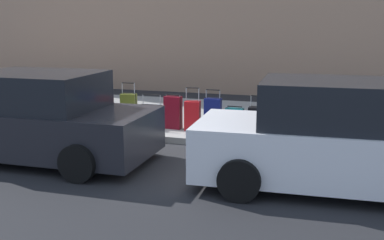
# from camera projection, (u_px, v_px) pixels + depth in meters

# --- Properties ---
(ground_plane) EXTENTS (40.00, 40.00, 0.00)m
(ground_plane) POSITION_uv_depth(u_px,v_px,m) (157.00, 142.00, 10.18)
(ground_plane) COLOR black
(sidewalk_curb) EXTENTS (18.00, 5.00, 0.14)m
(sidewalk_curb) POSITION_uv_depth(u_px,v_px,m) (191.00, 117.00, 12.49)
(sidewalk_curb) COLOR gray
(sidewalk_curb) RESTS_ON ground_plane
(suitcase_red_0) EXTENTS (0.37, 0.24, 1.04)m
(suitcase_red_0) POSITION_uv_depth(u_px,v_px,m) (350.00, 123.00, 9.72)
(suitcase_red_0) COLOR red
(suitcase_red_0) RESTS_ON sidewalk_curb
(suitcase_maroon_1) EXTENTS (0.38, 0.26, 0.98)m
(suitcase_maroon_1) POSITION_uv_depth(u_px,v_px,m) (326.00, 123.00, 9.74)
(suitcase_maroon_1) COLOR maroon
(suitcase_maroon_1) RESTS_ON sidewalk_curb
(suitcase_silver_2) EXTENTS (0.39, 0.21, 0.73)m
(suitcase_silver_2) POSITION_uv_depth(u_px,v_px,m) (303.00, 122.00, 10.00)
(suitcase_silver_2) COLOR #9EA0A8
(suitcase_silver_2) RESTS_ON sidewalk_curb
(suitcase_olive_3) EXTENTS (0.39, 0.23, 1.03)m
(suitcase_olive_3) POSITION_uv_depth(u_px,v_px,m) (279.00, 119.00, 10.12)
(suitcase_olive_3) COLOR #59601E
(suitcase_olive_3) RESTS_ON sidewalk_curb
(suitcase_black_4) EXTENTS (0.39, 0.27, 0.87)m
(suitcase_black_4) POSITION_uv_depth(u_px,v_px,m) (257.00, 120.00, 10.31)
(suitcase_black_4) COLOR black
(suitcase_black_4) RESTS_ON sidewalk_curb
(suitcase_teal_5) EXTENTS (0.40, 0.20, 0.62)m
(suitcase_teal_5) POSITION_uv_depth(u_px,v_px,m) (234.00, 121.00, 10.36)
(suitcase_teal_5) COLOR #0F606B
(suitcase_teal_5) RESTS_ON sidewalk_curb
(suitcase_navy_6) EXTENTS (0.38, 0.19, 0.97)m
(suitcase_navy_6) POSITION_uv_depth(u_px,v_px,m) (213.00, 115.00, 10.49)
(suitcase_navy_6) COLOR navy
(suitcase_navy_6) RESTS_ON sidewalk_curb
(suitcase_red_7) EXTENTS (0.37, 0.25, 1.00)m
(suitcase_red_7) POSITION_uv_depth(u_px,v_px,m) (192.00, 116.00, 10.63)
(suitcase_red_7) COLOR red
(suitcase_red_7) RESTS_ON sidewalk_curb
(suitcase_maroon_8) EXTENTS (0.41, 0.23, 0.81)m
(suitcase_maroon_8) POSITION_uv_depth(u_px,v_px,m) (173.00, 112.00, 10.80)
(suitcase_maroon_8) COLOR maroon
(suitcase_maroon_8) RESTS_ON sidewalk_curb
(suitcase_silver_9) EXTENTS (0.50, 0.27, 0.78)m
(suitcase_silver_9) POSITION_uv_depth(u_px,v_px,m) (152.00, 115.00, 11.05)
(suitcase_silver_9) COLOR #9EA0A8
(suitcase_silver_9) RESTS_ON sidewalk_curb
(suitcase_olive_10) EXTENTS (0.38, 0.23, 1.05)m
(suitcase_olive_10) POSITION_uv_depth(u_px,v_px,m) (129.00, 110.00, 11.07)
(suitcase_olive_10) COLOR #59601E
(suitcase_olive_10) RESTS_ON sidewalk_curb
(fire_hydrant) EXTENTS (0.39, 0.21, 0.80)m
(fire_hydrant) POSITION_uv_depth(u_px,v_px,m) (100.00, 106.00, 11.37)
(fire_hydrant) COLOR #D89E0C
(fire_hydrant) RESTS_ON sidewalk_curb
(bollard_post) EXTENTS (0.15, 0.15, 0.74)m
(bollard_post) POSITION_uv_depth(u_px,v_px,m) (73.00, 108.00, 11.44)
(bollard_post) COLOR #333338
(bollard_post) RESTS_ON sidewalk_curb
(parked_car_white_0) EXTENTS (4.34, 2.17, 1.71)m
(parked_car_white_0) POSITION_uv_depth(u_px,v_px,m) (333.00, 140.00, 7.22)
(parked_car_white_0) COLOR silver
(parked_car_white_0) RESTS_ON ground_plane
(parked_car_charcoal_1) EXTENTS (4.37, 2.16, 1.66)m
(parked_car_charcoal_1) POSITION_uv_depth(u_px,v_px,m) (39.00, 119.00, 8.79)
(parked_car_charcoal_1) COLOR black
(parked_car_charcoal_1) RESTS_ON ground_plane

